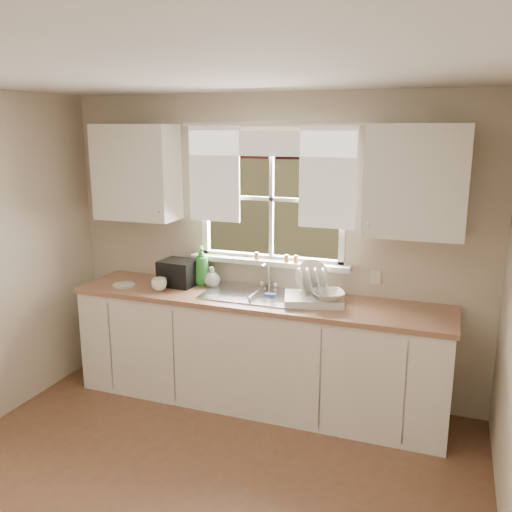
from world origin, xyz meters
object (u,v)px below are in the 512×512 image
(dish_rack, at_px, (314,294))
(cup, at_px, (159,284))
(black_appliance, at_px, (179,273))
(soap_bottle_a, at_px, (202,266))

(dish_rack, distance_m, cup, 1.28)
(cup, bearing_deg, dish_rack, 20.04)
(dish_rack, height_order, cup, dish_rack)
(dish_rack, relative_size, black_appliance, 1.76)
(dish_rack, distance_m, soap_bottle_a, 1.04)
(dish_rack, xyz_separation_m, soap_bottle_a, (-1.02, 0.15, 0.10))
(black_appliance, bearing_deg, soap_bottle_a, 26.04)
(cup, bearing_deg, soap_bottle_a, 61.45)
(cup, xyz_separation_m, black_appliance, (0.08, 0.20, 0.06))
(black_appliance, bearing_deg, dish_rack, -0.62)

